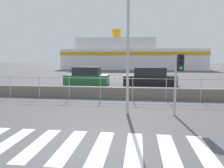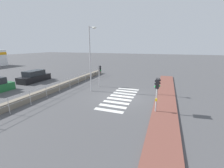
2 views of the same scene
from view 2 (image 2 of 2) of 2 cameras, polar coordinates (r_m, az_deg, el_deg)
ground_plane at (r=14.77m, az=3.46°, el=-4.98°), size 160.00×160.00×0.00m
sidewalk_brick at (r=14.21m, az=19.61°, el=-6.37°), size 24.00×1.80×0.12m
crosswalk at (r=14.59m, az=3.25°, el=-5.20°), size 6.75×2.40×0.01m
seawall at (r=18.15m, az=-19.65°, el=-1.10°), size 22.52×0.55×0.61m
harbor_fence at (r=17.48m, az=-17.59°, el=0.35°), size 20.31×0.04×1.31m
traffic_light_near at (r=11.26m, az=16.88°, el=-0.95°), size 0.58×0.41×2.61m
traffic_light_far at (r=18.15m, az=-4.75°, el=4.81°), size 0.34×0.32×2.56m
streetlamp at (r=16.02m, az=-8.01°, el=11.55°), size 0.32×0.87×6.81m
parked_car_black at (r=23.62m, az=-27.46°, el=2.45°), size 4.43×1.78×1.54m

